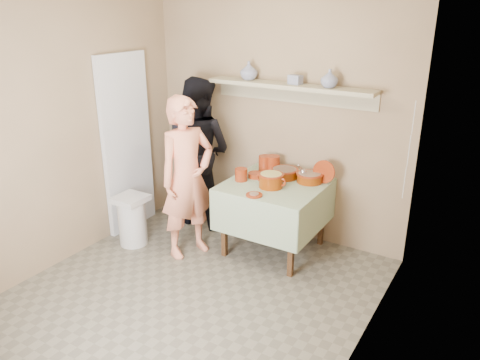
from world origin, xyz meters
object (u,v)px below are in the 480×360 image
Objects in this scene: person_helper at (198,152)px; cazuela_rice at (271,179)px; person_cook at (187,178)px; serving_table at (275,194)px; trash_bin at (132,220)px.

person_helper reaches higher than cazuela_rice.
person_cook is 0.96× the size of person_helper.
cazuela_rice is at bearing 163.42° from person_helper.
person_cook is at bearing 116.92° from person_helper.
cazuela_rice reaches higher than serving_table.
person_cook reaches higher than trash_bin.
serving_table is (1.11, -0.20, -0.23)m from person_helper.
person_cook reaches higher than serving_table.
cazuela_rice is at bearing -41.75° from person_cook.
trash_bin is at bearing 71.76° from person_helper.
person_helper is at bearing 169.95° from serving_table.
trash_bin is at bearing 126.54° from person_cook.
serving_table is 0.23m from cazuela_rice.
cazuela_rice is at bearing 22.13° from trash_bin.
serving_table is at bearing -35.09° from person_cook.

